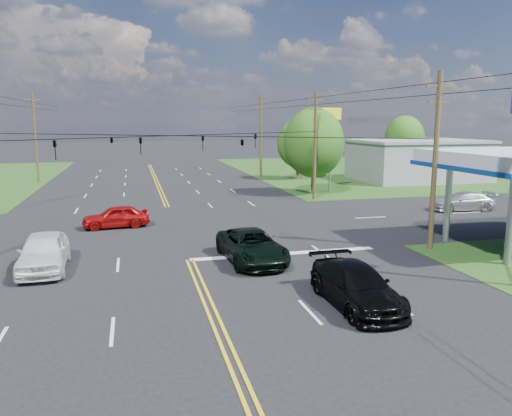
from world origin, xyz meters
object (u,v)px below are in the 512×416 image
object	(u,v)px
pole_left_far	(35,137)
suv_black	(356,286)
tree_far_r	(404,138)
retail_ne	(417,161)
pole_ne	(315,144)
tree_right_b	(298,144)
tree_right_a	(314,143)
pickup_dkgreen	(252,246)
pole_se	(435,160)
pole_right_far	(261,135)
pickup_white	(44,252)

from	to	relation	value
pole_left_far	suv_black	world-z (taller)	pole_left_far
tree_far_r	retail_ne	bearing A→B (deg)	-111.80
pole_ne	suv_black	xyz separation A→B (m)	(-7.55, -24.72, -4.14)
tree_right_b	suv_black	size ratio (longest dim) A/B	1.33
pole_left_far	tree_right_a	distance (m)	31.39
pole_ne	tree_far_r	distance (m)	29.70
tree_right_a	pickup_dkgreen	size ratio (longest dim) A/B	1.46
pole_ne	tree_far_r	size ratio (longest dim) A/B	1.25
tree_right_a	pickup_dkgreen	xyz separation A→B (m)	(-11.00, -20.93, -4.09)
pole_se	suv_black	size ratio (longest dim) A/B	1.78
tree_right_a	tree_right_b	size ratio (longest dim) A/B	1.15
pole_left_far	tree_right_b	world-z (taller)	pole_left_far
pole_left_far	pole_right_far	world-z (taller)	same
suv_black	pickup_white	size ratio (longest dim) A/B	1.03
pole_left_far	tree_right_a	xyz separation A→B (m)	(27.00, -16.00, -0.30)
pole_left_far	pickup_dkgreen	bearing A→B (deg)	-66.57
pickup_dkgreen	pickup_white	bearing A→B (deg)	171.00
suv_black	pole_right_far	bearing A→B (deg)	79.10
pickup_dkgreen	tree_right_a	bearing A→B (deg)	58.65
pole_right_far	suv_black	distance (m)	44.58
pole_ne	pickup_white	bearing A→B (deg)	-139.39
pole_left_far	suv_black	size ratio (longest dim) A/B	1.87
suv_black	pickup_white	distance (m)	14.50
pole_se	pole_left_far	xyz separation A→B (m)	(-26.00, 37.00, 0.25)
pole_se	tree_right_b	xyz separation A→B (m)	(3.50, 33.00, -0.70)
pole_ne	tree_right_b	xyz separation A→B (m)	(3.50, 15.00, -0.70)
tree_far_r	pickup_white	world-z (taller)	tree_far_r
retail_ne	pole_ne	bearing A→B (deg)	-147.09
pole_left_far	tree_right_b	bearing A→B (deg)	-7.72
pole_ne	tree_right_a	world-z (taller)	pole_ne
pole_left_far	pole_right_far	bearing A→B (deg)	0.00
pole_left_far	tree_far_r	distance (m)	47.05
retail_ne	pole_se	world-z (taller)	pole_se
tree_right_a	tree_right_b	xyz separation A→B (m)	(2.50, 12.00, -0.65)
pole_right_far	tree_right_a	world-z (taller)	pole_right_far
pickup_dkgreen	pickup_white	world-z (taller)	pickup_white
pole_left_far	pickup_dkgreen	size ratio (longest dim) A/B	1.78
pole_left_far	suv_black	xyz separation A→B (m)	(18.45, -43.72, -4.39)
tree_far_r	pickup_white	bearing A→B (deg)	-137.06
retail_ne	suv_black	bearing A→B (deg)	-124.50
retail_ne	tree_right_b	size ratio (longest dim) A/B	1.98
pole_se	pickup_white	distance (m)	20.26
pole_ne	pickup_white	size ratio (longest dim) A/B	1.83
pole_left_far	tree_right_b	xyz separation A→B (m)	(29.50, -4.00, -0.95)
pole_ne	pole_right_far	size ratio (longest dim) A/B	0.95
pole_left_far	tree_far_r	size ratio (longest dim) A/B	1.31
suv_black	tree_far_r	bearing A→B (deg)	56.91
tree_right_a	pole_se	bearing A→B (deg)	-92.73
pole_se	pickup_dkgreen	xyz separation A→B (m)	(-10.00, 0.07, -4.13)
pole_right_far	retail_ne	bearing A→B (deg)	-25.20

